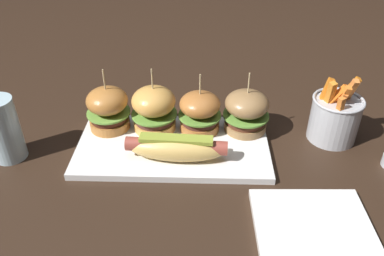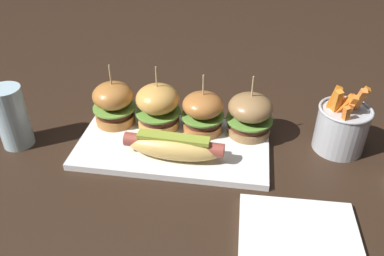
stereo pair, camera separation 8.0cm
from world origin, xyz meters
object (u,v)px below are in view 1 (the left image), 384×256
slider_far_left (108,108)px  side_plate (315,233)px  platter_main (173,146)px  hot_dog (176,147)px  fries_bucket (335,117)px  water_glass (3,130)px  slider_center_right (200,112)px  slider_far_right (246,111)px  slider_center_left (154,108)px

slider_far_left → side_plate: (0.39, -0.28, -0.06)m
platter_main → hot_dog: hot_dog is taller
fries_bucket → side_plate: bearing=-109.0°
slider_far_left → water_glass: (-0.19, -0.09, 0.00)m
slider_far_left → slider_center_right: (0.20, -0.00, -0.00)m
platter_main → slider_far_right: slider_far_right is taller
slider_far_right → side_plate: slider_far_right is taller
slider_far_right → hot_dog: bearing=-143.1°
slider_center_left → water_glass: (-0.29, -0.09, 0.00)m
slider_center_left → fries_bucket: bearing=-0.9°
slider_far_left → water_glass: bearing=-153.7°
slider_far_left → water_glass: 0.21m
slider_far_left → slider_far_right: size_ratio=1.03×
hot_dog → slider_far_left: bearing=145.4°
platter_main → slider_center_right: slider_center_right is taller
hot_dog → slider_far_left: 0.19m
slider_center_left → slider_far_right: bearing=0.4°
side_plate → slider_far_right: bearing=107.9°
platter_main → hot_dog: bearing=-77.6°
slider_far_right → water_glass: slider_far_right is taller
hot_dog → slider_center_left: size_ratio=1.40×
slider_center_right → platter_main: bearing=-135.4°
hot_dog → side_plate: size_ratio=1.04×
hot_dog → slider_far_left: (-0.15, 0.11, 0.02)m
slider_center_right → slider_far_right: bearing=2.9°
slider_center_left → water_glass: size_ratio=1.07×
slider_far_right → water_glass: 0.49m
hot_dog → fries_bucket: (0.33, 0.10, 0.01)m
platter_main → hot_dog: 0.06m
platter_main → slider_far_left: 0.16m
fries_bucket → water_glass: bearing=-172.6°
slider_far_left → side_plate: 0.48m
slider_far_left → fries_bucket: (0.48, -0.01, -0.01)m
side_plate → water_glass: 0.61m
slider_center_right → fries_bucket: slider_center_right is taller
slider_far_left → slider_center_left: 0.10m
slider_far_right → fries_bucket: bearing=-2.2°
hot_dog → fries_bucket: bearing=16.9°
side_plate → fries_bucket: bearing=71.0°
slider_center_right → fries_bucket: size_ratio=0.92×
fries_bucket → water_glass: (-0.67, -0.09, 0.01)m
slider_center_left → slider_far_right: (0.20, 0.00, -0.00)m
slider_center_left → side_plate: (0.29, -0.28, -0.06)m
hot_dog → side_plate: 0.30m
slider_far_left → slider_center_left: bearing=0.4°
slider_far_right → slider_far_left: bearing=-179.6°
hot_dog → slider_far_left: size_ratio=1.43×
slider_far_left → fries_bucket: size_ratio=0.96×
platter_main → water_glass: size_ratio=2.97×
slider_far_right → fries_bucket: (0.19, -0.01, -0.01)m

